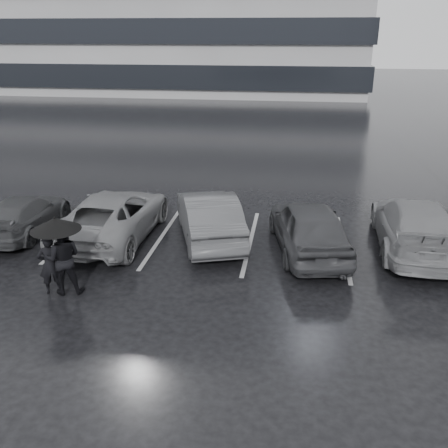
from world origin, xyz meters
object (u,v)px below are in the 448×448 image
at_px(car_main, 309,227).
at_px(pedestrian_right, 63,258).
at_px(car_east, 415,225).
at_px(car_west_b, 114,215).
at_px(pedestrian_left, 50,264).
at_px(car_west_c, 24,214).
at_px(car_west_a, 209,216).

bearing_deg(car_main, pedestrian_right, 18.24).
bearing_deg(car_east, car_west_b, 4.80).
bearing_deg(pedestrian_left, car_east, 172.60).
xyz_separation_m(car_east, pedestrian_right, (-8.98, -3.97, 0.16)).
distance_m(car_main, pedestrian_left, 7.11).
bearing_deg(pedestrian_left, car_west_c, -84.21).
relative_size(car_east, pedestrian_right, 2.83).
relative_size(car_west_a, car_west_b, 0.88).
bearing_deg(car_west_c, car_west_a, -178.70).
height_order(car_west_a, car_west_b, car_west_a).
relative_size(pedestrian_left, pedestrian_right, 0.82).
xyz_separation_m(car_west_a, car_east, (6.09, 0.11, 0.00)).
xyz_separation_m(car_west_c, pedestrian_left, (2.66, -3.59, 0.16)).
bearing_deg(car_east, pedestrian_left, 25.63).
bearing_deg(car_east, car_west_a, 3.34).
distance_m(car_west_b, pedestrian_right, 3.58).
xyz_separation_m(car_main, car_east, (3.07, 0.62, -0.02)).
bearing_deg(car_main, car_west_c, -12.49).
distance_m(car_west_a, car_west_c, 5.90).
relative_size(car_main, pedestrian_left, 3.00).
xyz_separation_m(car_main, pedestrian_left, (-6.25, -3.39, -0.02)).
height_order(car_west_b, pedestrian_right, pedestrian_right).
distance_m(car_west_c, pedestrian_right, 4.65).
bearing_deg(pedestrian_right, car_main, -165.99).
distance_m(car_main, car_east, 3.13).
relative_size(car_east, pedestrian_left, 3.44).
bearing_deg(pedestrian_left, car_main, 177.78).
xyz_separation_m(car_west_b, pedestrian_left, (-0.29, -3.62, 0.03)).
bearing_deg(car_east, car_main, 13.81).
height_order(car_main, car_east, car_main).
height_order(car_west_b, pedestrian_left, pedestrian_left).
distance_m(car_main, car_west_c, 8.91).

